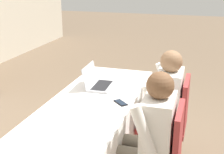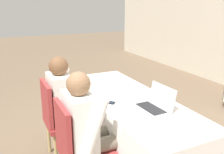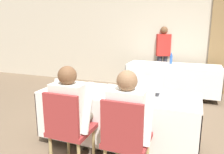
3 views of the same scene
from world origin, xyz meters
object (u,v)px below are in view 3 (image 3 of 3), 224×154
(cell_phone, at_px, (113,99))
(chair_near_right, at_px, (125,137))
(laptop, at_px, (147,91))
(chair_near_left, at_px, (68,127))
(person_red_shirt, at_px, (163,53))
(person_white_shirt, at_px, (129,118))
(person_checkered_shirt, at_px, (73,110))
(water_bottle, at_px, (171,58))

(cell_phone, bearing_deg, chair_near_right, -11.78)
(laptop, distance_m, cell_phone, 0.47)
(chair_near_left, relative_size, person_red_shirt, 0.58)
(cell_phone, bearing_deg, person_white_shirt, -3.72)
(cell_phone, xyz_separation_m, chair_near_left, (-0.37, -0.41, -0.24))
(person_red_shirt, bearing_deg, chair_near_left, -119.12)
(person_red_shirt, bearing_deg, cell_phone, -113.83)
(laptop, relative_size, person_checkered_shirt, 0.31)
(laptop, distance_m, chair_near_right, 0.79)
(cell_phone, xyz_separation_m, water_bottle, (0.34, 2.88, 0.12))
(cell_phone, distance_m, person_checkered_shirt, 0.49)
(chair_near_right, relative_size, person_checkered_shirt, 0.78)
(chair_near_right, xyz_separation_m, person_checkered_shirt, (-0.65, 0.10, 0.16))
(person_white_shirt, relative_size, person_red_shirt, 0.74)
(cell_phone, height_order, person_red_shirt, person_red_shirt)
(chair_near_left, bearing_deg, cell_phone, -131.54)
(laptop, bearing_deg, chair_near_right, -96.18)
(laptop, distance_m, person_white_shirt, 0.65)
(person_checkered_shirt, bearing_deg, cell_phone, -139.82)
(water_bottle, bearing_deg, laptop, -90.20)
(laptop, distance_m, water_bottle, 2.56)
(water_bottle, xyz_separation_m, chair_near_right, (-0.06, -3.29, -0.36))
(chair_near_right, distance_m, person_white_shirt, 0.19)
(chair_near_left, xyz_separation_m, person_checkered_shirt, (0.00, 0.10, 0.16))
(laptop, height_order, water_bottle, water_bottle)
(cell_phone, bearing_deg, water_bottle, 126.99)
(person_checkered_shirt, bearing_deg, laptop, -137.77)
(person_white_shirt, distance_m, person_red_shirt, 3.76)
(water_bottle, bearing_deg, cell_phone, -96.77)
(water_bottle, xyz_separation_m, person_red_shirt, (-0.27, 0.56, 0.04))
(chair_near_left, distance_m, person_red_shirt, 3.90)
(water_bottle, relative_size, person_checkered_shirt, 0.24)
(water_bottle, bearing_deg, person_checkered_shirt, -102.52)
(chair_near_right, distance_m, person_red_shirt, 3.88)
(person_checkered_shirt, bearing_deg, chair_near_left, 90.00)
(chair_near_left, xyz_separation_m, person_red_shirt, (0.44, 3.85, 0.40))
(person_white_shirt, bearing_deg, person_red_shirt, -86.75)
(water_bottle, height_order, person_white_shirt, person_white_shirt)
(laptop, bearing_deg, chair_near_left, -135.76)
(person_checkered_shirt, bearing_deg, chair_near_right, 170.91)
(person_checkered_shirt, bearing_deg, water_bottle, -102.52)
(laptop, relative_size, person_red_shirt, 0.23)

